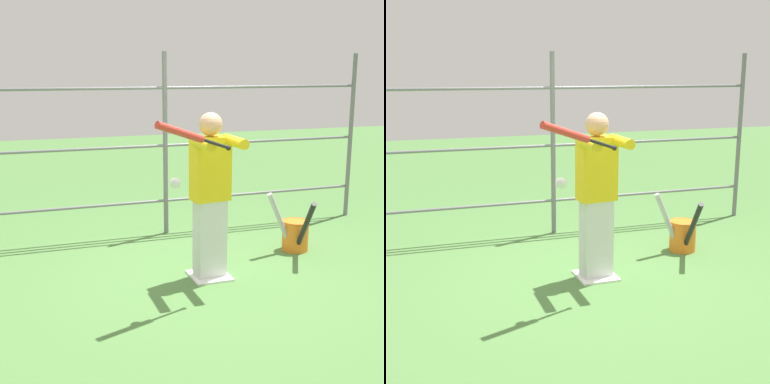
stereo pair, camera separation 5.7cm
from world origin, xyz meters
The scene contains 7 objects.
ground_plane centered at (0.00, 0.00, 0.00)m, with size 24.00×24.00×0.00m, color #4C7A3D.
home_plate centered at (0.00, 0.00, 0.01)m, with size 0.40×0.40×0.02m.
fence_backstop centered at (0.00, -1.60, 1.15)m, with size 5.56×0.06×2.31m.
batter centered at (0.00, 0.02, 0.91)m, with size 0.43×0.59×1.69m.
baseball_bat_swinging centered at (0.45, 0.63, 1.56)m, with size 0.79×0.35×0.31m.
softball_in_flight centered at (0.56, 0.64, 1.16)m, with size 0.10×0.10×0.10m.
bat_bucket centered at (-1.24, -0.43, 0.21)m, with size 0.58×0.76×0.74m.
Camera 2 is at (1.80, 4.88, 2.10)m, focal length 50.00 mm.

